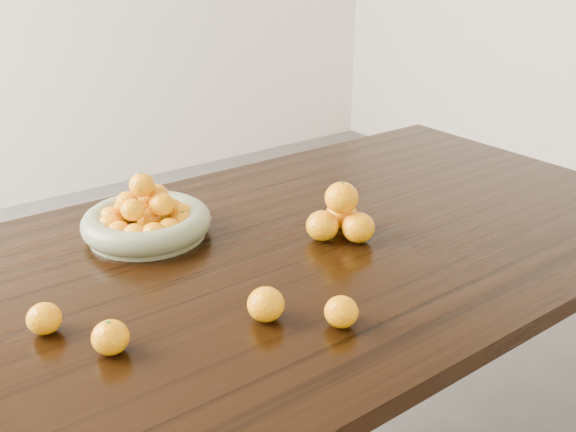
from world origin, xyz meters
TOP-DOWN VIEW (x-y plane):
  - dining_table at (0.00, 0.00)m, footprint 2.00×1.00m
  - fruit_bowl at (-0.18, 0.23)m, footprint 0.29×0.29m
  - orange_pyramid at (0.17, -0.04)m, footprint 0.15×0.15m
  - loose_orange_0 at (-0.42, -0.15)m, footprint 0.06×0.06m
  - loose_orange_1 at (-0.16, -0.22)m, footprint 0.07×0.07m
  - loose_orange_2 at (-0.07, -0.31)m, footprint 0.06×0.06m
  - loose_orange_3 at (-0.49, -0.02)m, footprint 0.06×0.06m

SIDE VIEW (x-z plane):
  - dining_table at x=0.00m, z-range 0.29..1.04m
  - loose_orange_3 at x=-0.49m, z-range 0.75..0.80m
  - loose_orange_2 at x=-0.07m, z-range 0.75..0.81m
  - loose_orange_0 at x=-0.42m, z-range 0.75..0.81m
  - loose_orange_1 at x=-0.16m, z-range 0.75..0.81m
  - fruit_bowl at x=-0.18m, z-range 0.71..0.86m
  - orange_pyramid at x=0.17m, z-range 0.74..0.86m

